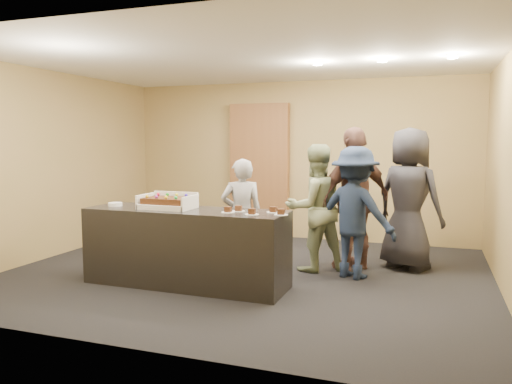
% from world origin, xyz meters
% --- Properties ---
extents(room, '(6.04, 6.00, 2.70)m').
position_xyz_m(room, '(0.00, 0.00, 1.35)').
color(room, black).
rests_on(room, ground).
extents(serving_counter, '(2.41, 0.72, 0.90)m').
position_xyz_m(serving_counter, '(-0.47, -0.72, 0.45)').
color(serving_counter, black).
rests_on(serving_counter, floor).
extents(storage_cabinet, '(1.06, 0.15, 2.33)m').
position_xyz_m(storage_cabinet, '(-0.64, 2.41, 1.17)').
color(storage_cabinet, brown).
rests_on(storage_cabinet, floor).
extents(cake_box, '(0.61, 0.42, 0.18)m').
position_xyz_m(cake_box, '(-0.71, -0.70, 0.94)').
color(cake_box, white).
rests_on(cake_box, serving_counter).
extents(sheet_cake, '(0.52, 0.36, 0.11)m').
position_xyz_m(sheet_cake, '(-0.71, -0.72, 1.00)').
color(sheet_cake, '#3D1D0D').
rests_on(sheet_cake, cake_box).
extents(plate_stack, '(0.17, 0.17, 0.04)m').
position_xyz_m(plate_stack, '(-1.42, -0.74, 0.92)').
color(plate_stack, white).
rests_on(plate_stack, serving_counter).
extents(slice_a, '(0.15, 0.15, 0.07)m').
position_xyz_m(slice_a, '(0.10, -0.80, 0.92)').
color(slice_a, white).
rests_on(slice_a, serving_counter).
extents(slice_b, '(0.15, 0.15, 0.07)m').
position_xyz_m(slice_b, '(0.17, -0.67, 0.92)').
color(slice_b, white).
rests_on(slice_b, serving_counter).
extents(slice_c, '(0.15, 0.15, 0.07)m').
position_xyz_m(slice_c, '(0.40, -0.86, 0.92)').
color(slice_c, white).
rests_on(slice_c, serving_counter).
extents(slice_d, '(0.15, 0.15, 0.07)m').
position_xyz_m(slice_d, '(0.57, -0.64, 0.92)').
color(slice_d, white).
rests_on(slice_d, serving_counter).
extents(slice_e, '(0.15, 0.15, 0.07)m').
position_xyz_m(slice_e, '(0.70, -0.78, 0.92)').
color(slice_e, white).
rests_on(slice_e, serving_counter).
extents(person_server_grey, '(0.63, 0.54, 1.47)m').
position_xyz_m(person_server_grey, '(-0.08, 0.07, 0.73)').
color(person_server_grey, '#99999D').
rests_on(person_server_grey, floor).
extents(person_sage_man, '(1.02, 0.99, 1.65)m').
position_xyz_m(person_sage_man, '(0.80, 0.44, 0.83)').
color(person_sage_man, gray).
rests_on(person_sage_man, floor).
extents(person_navy_man, '(1.20, 0.93, 1.63)m').
position_xyz_m(person_navy_man, '(1.34, 0.27, 0.81)').
color(person_navy_man, '#18243C').
rests_on(person_navy_man, floor).
extents(person_brown_extra, '(1.07, 1.13, 1.88)m').
position_xyz_m(person_brown_extra, '(1.28, 0.67, 0.94)').
color(person_brown_extra, brown).
rests_on(person_brown_extra, floor).
extents(person_dark_suit, '(1.08, 0.94, 1.87)m').
position_xyz_m(person_dark_suit, '(1.95, 0.95, 0.93)').
color(person_dark_suit, '#26252B').
rests_on(person_dark_suit, floor).
extents(ceiling_spotlights, '(1.72, 0.12, 0.03)m').
position_xyz_m(ceiling_spotlights, '(1.60, 0.50, 2.67)').
color(ceiling_spotlights, '#FFEAC6').
rests_on(ceiling_spotlights, ceiling).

